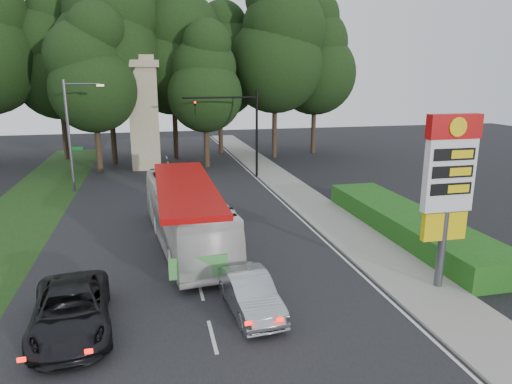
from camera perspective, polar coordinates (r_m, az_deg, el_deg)
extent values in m
plane|color=black|center=(15.04, -5.19, -18.62)|extent=(120.00, 120.00, 0.00)
cube|color=black|center=(25.91, -8.95, -4.32)|extent=(14.00, 80.00, 0.02)
cube|color=gray|center=(27.76, 8.83, -2.96)|extent=(3.00, 80.00, 0.12)
cube|color=#193814|center=(32.59, -26.71, -1.86)|extent=(5.00, 50.00, 0.02)
cube|color=#175115|center=(25.52, 18.52, -3.79)|extent=(3.00, 14.00, 1.20)
cylinder|color=#59595E|center=(19.27, 22.15, -6.76)|extent=(0.32, 0.32, 3.20)
cube|color=yellow|center=(18.96, 22.42, -3.92)|extent=(1.80, 0.25, 1.10)
cube|color=silver|center=(18.48, 23.00, 1.99)|extent=(2.00, 0.35, 2.80)
cube|color=#AC0909|center=(18.22, 23.54, 7.53)|extent=(2.10, 0.40, 0.90)
cylinder|color=yellow|center=(18.04, 23.96, 7.44)|extent=(0.70, 0.05, 0.70)
cube|color=black|center=(18.19, 23.59, 4.33)|extent=(1.70, 0.04, 0.45)
cube|color=black|center=(18.30, 23.39, 2.33)|extent=(1.70, 0.04, 0.45)
cube|color=black|center=(18.43, 23.19, 0.35)|extent=(1.70, 0.04, 0.45)
cylinder|color=black|center=(37.83, 0.10, 7.23)|extent=(0.20, 0.20, 7.20)
cylinder|color=black|center=(37.02, -4.52, 11.70)|extent=(6.00, 0.14, 0.14)
imported|color=black|center=(36.78, -7.66, 11.21)|extent=(0.18, 0.22, 1.10)
sphere|color=#FF0C05|center=(36.64, -7.63, 11.05)|extent=(0.18, 0.18, 0.18)
cylinder|color=#59595E|center=(35.25, -22.33, 6.33)|extent=(0.20, 0.20, 8.00)
cylinder|color=#59595E|center=(34.84, -20.91, 12.51)|extent=(2.40, 0.12, 0.12)
cube|color=#FFE599|center=(34.71, -18.89, 12.50)|extent=(0.50, 0.22, 0.14)
cube|color=#0C591E|center=(35.28, -21.48, 5.10)|extent=(0.85, 0.04, 0.22)
cube|color=#0C591E|center=(35.84, -22.06, 4.69)|extent=(0.04, 0.85, 0.22)
cube|color=gray|center=(42.72, -13.80, 8.83)|extent=(2.50, 2.50, 9.00)
cube|color=gray|center=(42.58, -14.19, 15.27)|extent=(3.00, 3.00, 0.60)
cube|color=gray|center=(42.60, -14.23, 15.94)|extent=(2.20, 2.20, 0.50)
cylinder|color=#2D2116|center=(50.56, -22.80, 6.85)|extent=(0.50, 0.50, 5.40)
sphere|color=black|center=(50.27, -23.41, 13.12)|extent=(8.40, 8.40, 8.40)
sphere|color=black|center=(50.36, -23.76, 16.52)|extent=(7.20, 7.20, 7.20)
sphere|color=black|center=(50.59, -24.06, 19.39)|extent=(5.40, 5.40, 5.40)
cylinder|color=#2D2116|center=(45.95, -17.46, 7.35)|extent=(0.50, 0.50, 6.48)
sphere|color=black|center=(45.72, -18.09, 15.66)|extent=(10.08, 10.08, 10.08)
sphere|color=black|center=(46.00, -18.45, 20.13)|extent=(8.64, 8.64, 8.64)
cylinder|color=#2D2116|center=(47.91, -10.05, 7.71)|extent=(0.50, 0.50, 5.94)
sphere|color=black|center=(47.64, -10.37, 15.02)|extent=(9.24, 9.24, 9.24)
sphere|color=black|center=(47.82, -10.56, 18.97)|extent=(7.92, 7.92, 7.92)
sphere|color=black|center=(48.16, -10.72, 22.29)|extent=(5.94, 5.94, 5.94)
cylinder|color=#2D2116|center=(50.44, -4.44, 7.78)|extent=(0.50, 0.50, 5.22)
sphere|color=black|center=(50.14, -4.56, 13.88)|extent=(8.12, 8.12, 8.12)
sphere|color=black|center=(50.22, -4.63, 17.19)|extent=(6.96, 6.96, 6.96)
sphere|color=black|center=(50.42, -4.69, 19.99)|extent=(5.22, 5.22, 5.22)
cylinder|color=#2D2116|center=(47.55, 2.32, 7.97)|extent=(0.50, 0.50, 6.12)
sphere|color=black|center=(47.29, 2.40, 15.57)|extent=(9.52, 9.52, 9.52)
sphere|color=black|center=(47.50, 2.44, 19.67)|extent=(8.16, 8.16, 8.16)
cylinder|color=#2D2116|center=(51.00, 7.19, 7.98)|extent=(0.50, 0.50, 5.58)
sphere|color=black|center=(50.72, 7.39, 14.43)|extent=(8.68, 8.68, 8.68)
sphere|color=black|center=(50.84, 7.51, 17.93)|extent=(7.44, 7.44, 7.44)
sphere|color=black|center=(51.09, 7.61, 20.88)|extent=(5.58, 5.58, 5.58)
cylinder|color=#2D2116|center=(42.19, -19.09, 5.45)|extent=(0.50, 0.50, 4.68)
sphere|color=black|center=(41.80, -19.62, 11.97)|extent=(7.28, 7.28, 7.28)
sphere|color=black|center=(41.82, -19.93, 15.52)|extent=(6.24, 6.24, 6.24)
sphere|color=black|center=(41.97, -20.19, 18.53)|extent=(4.68, 4.68, 4.68)
cylinder|color=#2D2116|center=(42.79, -6.20, 6.00)|extent=(0.50, 0.50, 4.32)
sphere|color=black|center=(42.40, -6.36, 11.95)|extent=(6.72, 6.72, 6.72)
sphere|color=black|center=(42.38, -6.46, 15.20)|extent=(5.76, 5.76, 5.76)
sphere|color=black|center=(42.47, -6.53, 17.95)|extent=(4.32, 4.32, 4.32)
imported|color=white|center=(22.72, -8.73, -2.81)|extent=(3.78, 11.51, 3.15)
imported|color=#A0A2A7|center=(16.59, -0.80, -12.48)|extent=(1.84, 4.32, 1.38)
imported|color=black|center=(16.55, -22.09, -13.51)|extent=(2.94, 5.50, 1.47)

